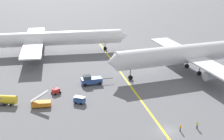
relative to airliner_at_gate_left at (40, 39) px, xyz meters
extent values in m
plane|color=slate|center=(19.36, -62.08, -5.06)|extent=(600.00, 600.00, 0.00)
cube|color=yellow|center=(19.24, -52.08, -5.06)|extent=(8.59, 119.76, 0.01)
cylinder|color=white|center=(0.59, -0.08, 0.09)|extent=(56.13, 12.20, 4.95)
cone|color=white|center=(29.52, -3.88, 0.09)|extent=(3.37, 4.88, 4.56)
cube|color=white|center=(-2.18, 0.29, -0.65)|extent=(11.70, 41.59, 0.44)
cylinder|color=#999EA3|center=(-2.69, -11.25, -2.45)|extent=(4.50, 3.13, 2.60)
cylinder|color=#999EA3|center=(0.31, 11.57, -2.45)|extent=(4.50, 3.13, 2.60)
cylinder|color=slate|center=(-2.73, 3.79, -3.28)|extent=(0.28, 0.28, 2.27)
cylinder|color=black|center=(-2.73, 3.79, -4.41)|extent=(1.36, 0.71, 1.30)
cylinder|color=slate|center=(-3.62, -2.95, -3.28)|extent=(0.28, 0.28, 2.27)
cylinder|color=black|center=(-3.62, -2.95, -4.41)|extent=(1.36, 0.71, 1.30)
cylinder|color=slate|center=(22.78, -2.99, -3.28)|extent=(0.28, 0.28, 2.27)
cylinder|color=black|center=(22.78, -2.99, -4.41)|extent=(1.36, 0.71, 1.30)
cylinder|color=silver|center=(38.89, -32.52, 0.80)|extent=(43.11, 7.27, 5.50)
cone|color=silver|center=(16.26, -33.46, 0.80)|extent=(3.01, 5.17, 5.06)
cube|color=silver|center=(41.04, -32.43, -0.03)|extent=(8.16, 42.86, 0.44)
cylinder|color=#999EA3|center=(39.54, -20.55, -1.83)|extent=(4.30, 2.77, 2.60)
cylinder|color=#999EA3|center=(40.53, -44.40, -1.83)|extent=(4.30, 2.77, 2.60)
cylinder|color=slate|center=(42.18, -35.79, -3.04)|extent=(0.28, 0.28, 2.74)
cylinder|color=black|center=(42.18, -35.79, -4.41)|extent=(1.32, 0.60, 1.30)
cylinder|color=slate|center=(41.90, -28.99, -3.04)|extent=(0.28, 0.28, 2.74)
cylinder|color=black|center=(41.90, -28.99, -4.41)|extent=(1.32, 0.60, 1.30)
cylinder|color=slate|center=(21.74, -33.23, -3.04)|extent=(0.28, 0.28, 2.74)
cylinder|color=black|center=(21.74, -33.23, -4.41)|extent=(1.32, 0.60, 1.30)
cube|color=#2D4C8C|center=(10.46, -33.40, -3.94)|extent=(5.65, 2.61, 1.34)
cube|color=#333D47|center=(9.23, -33.37, -2.82)|extent=(2.06, 2.03, 0.90)
cylinder|color=#4C4C51|center=(14.85, -33.51, -3.81)|extent=(3.20, 0.28, 0.20)
sphere|color=orange|center=(9.23, -33.37, -2.19)|extent=(0.24, 0.24, 0.24)
cylinder|color=black|center=(8.41, -34.59, -4.61)|extent=(0.91, 0.32, 0.90)
cylinder|color=black|center=(8.47, -32.12, -4.61)|extent=(0.91, 0.32, 0.90)
cylinder|color=black|center=(12.44, -34.69, -4.61)|extent=(0.91, 0.32, 0.90)
cylinder|color=black|center=(12.50, -32.22, -4.61)|extent=(0.91, 0.32, 0.90)
cube|color=orange|center=(-4.04, -43.48, -4.26)|extent=(4.79, 2.78, 1.00)
cube|color=silver|center=(-4.33, -43.43, -2.36)|extent=(4.36, 2.13, 2.71)
cylinder|color=black|center=(-3.17, -42.93, -4.76)|extent=(0.63, 0.30, 0.60)
cylinder|color=black|center=(-3.43, -44.30, -4.76)|extent=(0.63, 0.30, 0.60)
cylinder|color=black|center=(-4.65, -42.66, -4.76)|extent=(0.63, 0.30, 0.60)
cylinder|color=black|center=(-4.90, -44.04, -4.76)|extent=(0.63, 0.30, 0.60)
cylinder|color=gold|center=(-11.36, -40.22, -3.66)|extent=(4.46, 3.39, 2.00)
cube|color=#4C4C51|center=(-13.20, -39.45, -3.86)|extent=(2.34, 2.32, 1.80)
cylinder|color=black|center=(-12.32, -40.58, -4.76)|extent=(0.63, 0.42, 0.60)
cylinder|color=black|center=(-11.78, -39.29, -4.76)|extent=(0.63, 0.42, 0.60)
cylinder|color=black|center=(-10.94, -41.16, -4.76)|extent=(0.63, 0.42, 0.60)
cylinder|color=black|center=(-10.39, -39.87, -4.76)|extent=(0.63, 0.42, 0.60)
cube|color=red|center=(0.28, -37.05, -4.21)|extent=(2.15, 1.92, 1.10)
cylinder|color=black|center=(-0.20, -37.31, -3.41)|extent=(0.16, 0.16, 0.50)
cylinder|color=black|center=(0.60, -36.07, -4.76)|extent=(0.62, 0.46, 0.60)
cylinder|color=black|center=(1.27, -37.30, -4.76)|extent=(0.62, 0.46, 0.60)
cylinder|color=black|center=(-0.72, -36.79, -4.76)|extent=(0.62, 0.46, 0.60)
cylinder|color=black|center=(-0.05, -38.02, -4.76)|extent=(0.62, 0.46, 0.60)
cube|color=#2D5199|center=(4.89, -44.24, -4.26)|extent=(2.97, 2.79, 1.00)
cube|color=#B2B2B7|center=(4.89, -44.24, -3.41)|extent=(3.12, 2.93, 0.12)
cylinder|color=black|center=(3.87, -44.33, -4.76)|extent=(0.60, 0.53, 0.60)
cylinder|color=black|center=(4.74, -43.23, -4.76)|extent=(0.60, 0.53, 0.60)
cylinder|color=black|center=(5.05, -45.25, -4.76)|extent=(0.60, 0.53, 0.60)
cylinder|color=black|center=(5.92, -44.15, -4.76)|extent=(0.60, 0.53, 0.60)
cylinder|color=#4C4C51|center=(21.83, -62.93, -4.67)|extent=(0.28, 0.28, 0.79)
cylinder|color=orange|center=(21.83, -62.93, -3.99)|extent=(0.36, 0.36, 0.56)
sphere|color=tan|center=(21.83, -62.93, -3.61)|extent=(0.21, 0.21, 0.21)
cylinder|color=#2D3351|center=(25.63, -62.99, -4.65)|extent=(0.28, 0.28, 0.82)
cylinder|color=#D1E02D|center=(25.63, -62.99, -3.95)|extent=(0.36, 0.36, 0.58)
sphere|color=#9E704C|center=(25.63, -62.99, -3.55)|extent=(0.22, 0.22, 0.22)
cylinder|color=#F24C19|center=(25.33, -62.99, -3.84)|extent=(0.05, 0.05, 0.40)
camera|label=1|loc=(-8.49, -115.78, 29.67)|focal=53.55mm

